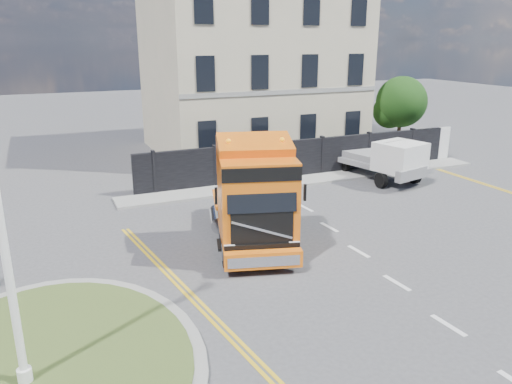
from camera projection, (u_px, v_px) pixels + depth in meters
name	position (u px, v px, depth m)	size (l,w,h in m)	color
ground	(276.00, 262.00, 16.38)	(120.00, 120.00, 0.00)	#424244
traffic_island	(51.00, 365.00, 11.07)	(6.80, 6.80, 0.17)	gray
hoarding_fence	(314.00, 157.00, 26.48)	(18.80, 0.25, 2.00)	black
georgian_building	(250.00, 59.00, 31.44)	(12.30, 10.30, 12.80)	#B3AD8E
tree	(399.00, 104.00, 31.57)	(3.20, 3.20, 4.80)	#382619
pavement_far	(313.00, 179.00, 25.75)	(20.00, 1.60, 0.12)	gray
truck	(254.00, 201.00, 16.98)	(4.06, 6.86, 3.87)	black
flatbed_pickup	(391.00, 160.00, 25.10)	(3.26, 5.61, 2.17)	slate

